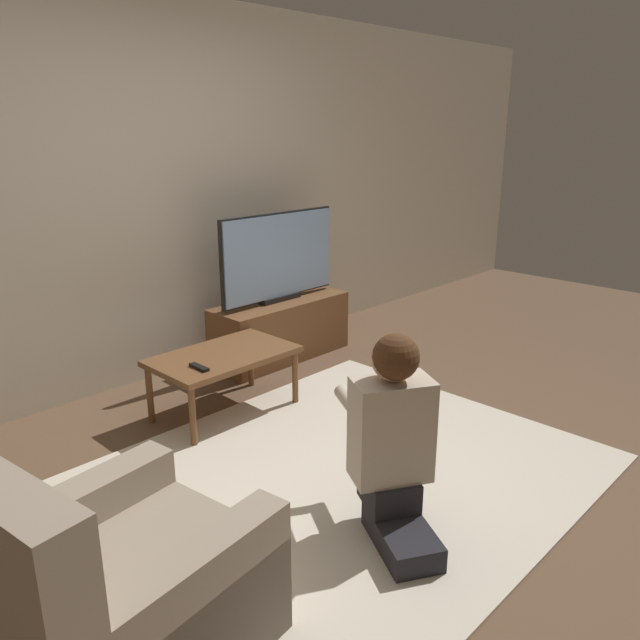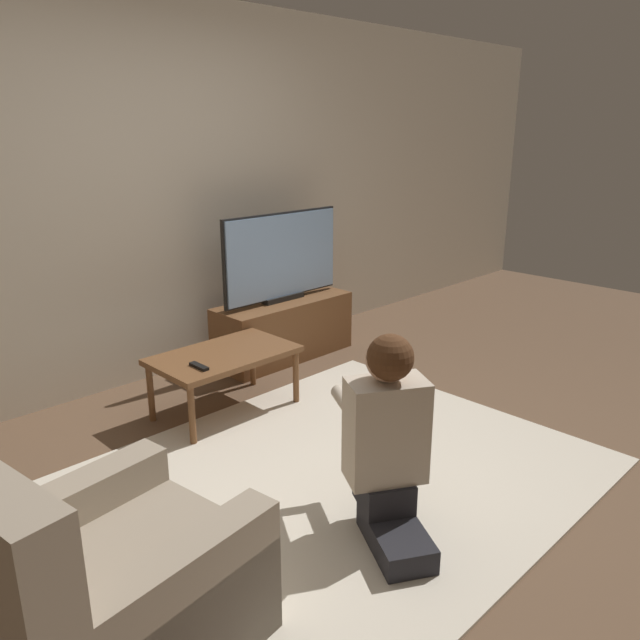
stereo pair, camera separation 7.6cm
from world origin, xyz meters
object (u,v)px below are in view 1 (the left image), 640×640
object	(u,v)px
tv	(279,257)
coffee_table	(224,360)
person_kneeling	(392,435)
armchair	(110,601)

from	to	relation	value
tv	coffee_table	distance (m)	1.14
coffee_table	person_kneeling	distance (m)	1.52
armchair	person_kneeling	bearing A→B (deg)	-106.12
armchair	person_kneeling	xyz separation A→B (m)	(1.23, -0.19, 0.20)
armchair	person_kneeling	distance (m)	1.26
coffee_table	armchair	bearing A→B (deg)	-138.42
armchair	person_kneeling	world-z (taller)	person_kneeling
person_kneeling	coffee_table	bearing A→B (deg)	-68.63
tv	person_kneeling	world-z (taller)	tv
coffee_table	armchair	xyz separation A→B (m)	(-1.47, -1.31, -0.08)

